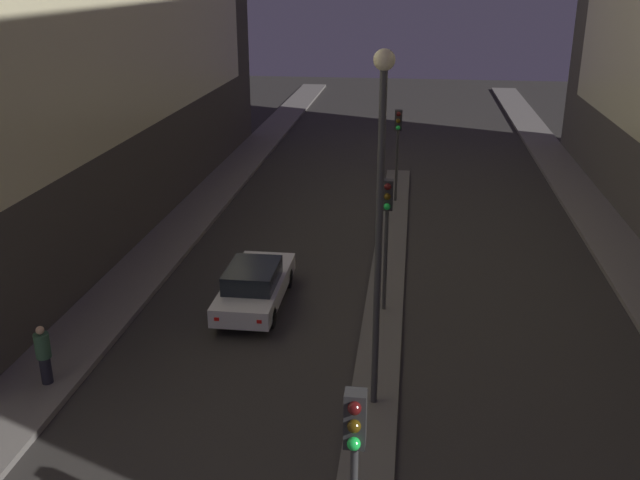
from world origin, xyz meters
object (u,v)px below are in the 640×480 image
object	(u,v)px
traffic_light_near	(354,456)
street_lamp	(380,194)
car_left_lane	(255,285)
pedestrian_on_left_sidewalk	(44,354)
traffic_light_far	(398,135)
traffic_light_mid	(387,216)

from	to	relation	value
traffic_light_near	street_lamp	world-z (taller)	street_lamp
car_left_lane	pedestrian_on_left_sidewalk	world-z (taller)	pedestrian_on_left_sidewalk
traffic_light_near	traffic_light_far	bearing A→B (deg)	90.00
traffic_light_near	traffic_light_mid	xyz separation A→B (m)	(0.00, 11.14, 0.00)
traffic_light_mid	traffic_light_far	distance (m)	11.19
traffic_light_near	traffic_light_far	world-z (taller)	same
traffic_light_mid	car_left_lane	bearing A→B (deg)	-179.05
traffic_light_mid	pedestrian_on_left_sidewalk	size ratio (longest dim) A/B	2.62
traffic_light_mid	pedestrian_on_left_sidewalk	bearing A→B (deg)	-146.68
street_lamp	car_left_lane	distance (m)	7.89
traffic_light_near	car_left_lane	distance (m)	12.02
traffic_light_far	street_lamp	size ratio (longest dim) A/B	0.50
traffic_light_near	traffic_light_far	size ratio (longest dim) A/B	1.00
pedestrian_on_left_sidewalk	traffic_light_far	bearing A→B (deg)	63.76
traffic_light_far	car_left_lane	distance (m)	12.19
traffic_light_near	pedestrian_on_left_sidewalk	distance (m)	10.23
traffic_light_mid	traffic_light_far	bearing A→B (deg)	90.00
traffic_light_far	traffic_light_mid	bearing A→B (deg)	-90.00
car_left_lane	traffic_light_near	bearing A→B (deg)	-70.10
traffic_light_far	pedestrian_on_left_sidewalk	distance (m)	18.58
traffic_light_far	car_left_lane	size ratio (longest dim) A/B	0.88
traffic_light_near	pedestrian_on_left_sidewalk	world-z (taller)	traffic_light_near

